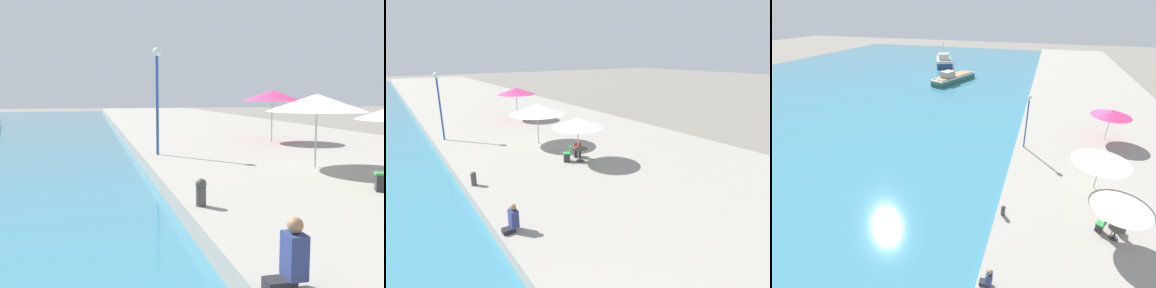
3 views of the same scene
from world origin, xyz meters
The scene contains 7 objects.
quay_promenade centered at (8.00, 37.00, 0.26)m, with size 16.00×90.00×0.52m.
cafe_umbrella_white centered at (5.75, 15.71, 2.82)m, with size 3.59×3.59×2.62m.
cafe_umbrella_striped centered at (7.65, 23.85, 3.05)m, with size 3.33×3.33×2.83m.
cafe_chair_left centered at (5.55, 11.74, 0.84)m, with size 0.57×0.55×0.91m.
person_at_quay centered at (0.49, 6.97, 0.95)m, with size 0.54×0.36×0.99m.
mooring_bollard centered at (0.40, 11.41, 0.87)m, with size 0.26×0.26×0.65m.
lamppost centered at (0.73, 20.16, 3.61)m, with size 0.36×0.36×4.56m.
Camera 1 is at (-2.06, 1.95, 3.12)m, focal length 40.00 mm.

